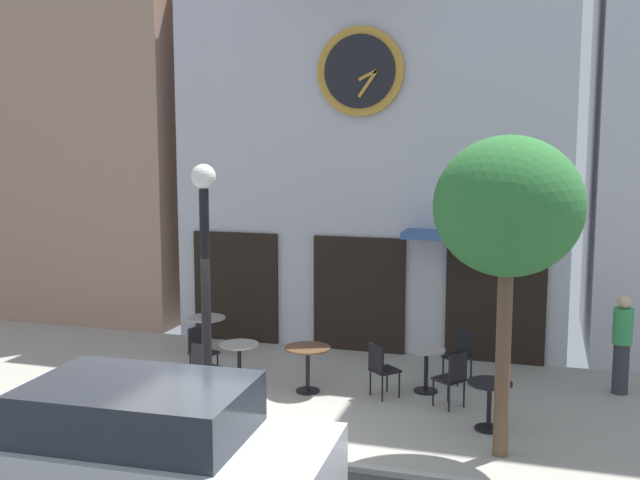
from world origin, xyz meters
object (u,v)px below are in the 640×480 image
(cafe_chair_under_awning, at_px, (461,352))
(parked_car_silver, at_px, (141,452))
(street_tree, at_px, (508,209))
(cafe_chair_curbside, at_px, (205,365))
(cafe_table_leftmost, at_px, (206,327))
(cafe_table_rightmost, at_px, (308,359))
(pedestrian_green, at_px, (622,343))
(street_lamp, at_px, (206,295))
(cafe_chair_mid_row, at_px, (200,348))
(cafe_chair_by_entrance, at_px, (381,366))
(cafe_table_center, at_px, (426,363))
(cafe_chair_outer, at_px, (453,376))
(cafe_table_near_door, at_px, (239,356))
(cafe_table_near_curb, at_px, (489,397))

(cafe_chair_under_awning, xyz_separation_m, parked_car_silver, (-2.88, -5.83, 0.23))
(street_tree, relative_size, cafe_chair_curbside, 4.74)
(street_tree, distance_m, cafe_table_leftmost, 7.24)
(street_tree, xyz_separation_m, cafe_table_rightmost, (-3.25, 1.67, -2.74))
(pedestrian_green, height_order, parked_car_silver, pedestrian_green)
(street_lamp, distance_m, cafe_chair_mid_row, 2.72)
(street_lamp, distance_m, cafe_table_leftmost, 4.01)
(cafe_chair_by_entrance, relative_size, cafe_chair_curbside, 1.00)
(cafe_table_center, bearing_deg, cafe_chair_curbside, -159.45)
(street_lamp, relative_size, cafe_chair_mid_row, 4.29)
(street_lamp, bearing_deg, cafe_chair_curbside, 117.84)
(cafe_table_center, xyz_separation_m, cafe_chair_under_awning, (0.49, 0.73, 0.04))
(cafe_table_center, distance_m, parked_car_silver, 5.64)
(street_tree, height_order, cafe_chair_outer, street_tree)
(cafe_table_leftmost, distance_m, cafe_table_rightmost, 3.04)
(cafe_table_near_door, bearing_deg, cafe_chair_mid_row, 166.14)
(cafe_table_rightmost, height_order, cafe_chair_curbside, cafe_chair_curbside)
(cafe_table_leftmost, relative_size, cafe_chair_curbside, 0.86)
(cafe_chair_curbside, height_order, pedestrian_green, pedestrian_green)
(street_tree, height_order, cafe_chair_curbside, street_tree)
(cafe_chair_by_entrance, bearing_deg, cafe_chair_under_awning, 46.79)
(cafe_table_rightmost, height_order, cafe_table_center, cafe_table_rightmost)
(cafe_table_rightmost, bearing_deg, cafe_table_near_curb, -14.94)
(pedestrian_green, bearing_deg, parked_car_silver, -132.66)
(cafe_table_near_curb, bearing_deg, street_tree, -76.11)
(cafe_table_rightmost, height_order, pedestrian_green, pedestrian_green)
(cafe_table_leftmost, bearing_deg, cafe_table_near_door, -48.65)
(cafe_table_center, relative_size, pedestrian_green, 0.44)
(cafe_table_near_door, bearing_deg, street_tree, -20.52)
(cafe_chair_curbside, height_order, cafe_chair_under_awning, same)
(street_tree, bearing_deg, cafe_chair_under_awning, 106.04)
(cafe_table_near_door, bearing_deg, cafe_table_leftmost, 131.35)
(cafe_table_near_door, relative_size, cafe_chair_mid_row, 0.81)
(cafe_table_rightmost, height_order, cafe_chair_under_awning, cafe_chair_under_awning)
(cafe_table_near_door, distance_m, cafe_table_center, 3.19)
(cafe_table_near_door, relative_size, cafe_chair_under_awning, 0.81)
(street_lamp, height_order, cafe_chair_curbside, street_lamp)
(cafe_table_leftmost, bearing_deg, cafe_chair_outer, -18.04)
(cafe_table_leftmost, xyz_separation_m, cafe_chair_curbside, (1.06, -2.28, -0.02))
(cafe_table_leftmost, height_order, cafe_chair_under_awning, cafe_chair_under_awning)
(cafe_chair_under_awning, distance_m, parked_car_silver, 6.51)
(cafe_table_leftmost, bearing_deg, cafe_table_rightmost, -30.91)
(cafe_table_center, bearing_deg, cafe_table_near_curb, -50.67)
(cafe_chair_by_entrance, relative_size, parked_car_silver, 0.21)
(cafe_table_rightmost, bearing_deg, street_tree, -27.26)
(pedestrian_green, distance_m, parked_car_silver, 8.12)
(street_lamp, relative_size, cafe_table_leftmost, 5.01)
(cafe_chair_outer, xyz_separation_m, parked_car_silver, (-2.91, -4.45, 0.23))
(cafe_chair_under_awning, bearing_deg, cafe_chair_curbside, -152.77)
(cafe_table_leftmost, bearing_deg, street_tree, -28.92)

